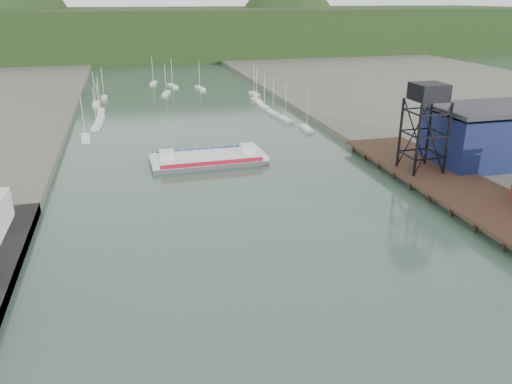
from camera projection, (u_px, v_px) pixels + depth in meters
east_pier at (473, 194)px, 82.36m from camera, size 14.00×70.00×2.45m
lift_tower at (428, 98)px, 88.59m from camera, size 6.50×6.50×16.00m
blue_shed at (485, 136)px, 97.03m from camera, size 20.50×14.50×11.30m
marina_sailboats at (183, 105)px, 158.51m from camera, size 57.71×92.65×0.90m
distant_hills at (143, 36)px, 300.69m from camera, size 500.00×120.00×80.00m
chain_ferry at (208, 159)px, 103.55m from camera, size 23.79×10.14×3.40m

